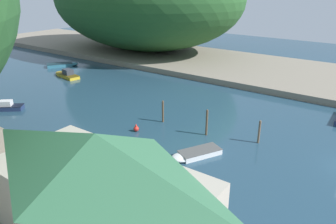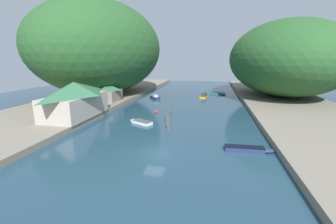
{
  "view_description": "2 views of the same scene",
  "coord_description": "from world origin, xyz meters",
  "px_view_note": "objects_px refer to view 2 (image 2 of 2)",
  "views": [
    {
      "loc": [
        -29.06,
        -0.73,
        15.11
      ],
      "look_at": [
        -1.19,
        19.14,
        1.35
      ],
      "focal_mm": 35.0,
      "sensor_mm": 36.0,
      "label": 1
    },
    {
      "loc": [
        6.87,
        -25.58,
        11.65
      ],
      "look_at": [
        -1.33,
        15.82,
        1.59
      ],
      "focal_mm": 24.0,
      "sensor_mm": 36.0,
      "label": 2
    }
  ],
  "objects_px": {
    "boat_far_upstream": "(250,149)",
    "boat_white_cruiser": "(205,96)",
    "boat_far_right_bank": "(154,97)",
    "boathouse_shed": "(108,92)",
    "boat_red_skiff": "(140,122)",
    "boat_small_dinghy": "(219,93)",
    "person_on_quay": "(68,119)",
    "channel_buoy_near": "(156,112)",
    "waterfront_building": "(75,99)",
    "person_by_boathouse": "(106,102)"
  },
  "relations": [
    {
      "from": "boat_small_dinghy",
      "to": "channel_buoy_near",
      "type": "relative_size",
      "value": 6.64
    },
    {
      "from": "boat_far_right_bank",
      "to": "boathouse_shed",
      "type": "bearing_deg",
      "value": -171.08
    },
    {
      "from": "person_on_quay",
      "to": "boat_small_dinghy",
      "type": "bearing_deg",
      "value": -13.9
    },
    {
      "from": "boathouse_shed",
      "to": "person_on_quay",
      "type": "distance_m",
      "value": 21.73
    },
    {
      "from": "waterfront_building",
      "to": "boat_small_dinghy",
      "type": "distance_m",
      "value": 47.85
    },
    {
      "from": "boat_red_skiff",
      "to": "boat_white_cruiser",
      "type": "bearing_deg",
      "value": 9.48
    },
    {
      "from": "boat_red_skiff",
      "to": "person_on_quay",
      "type": "height_order",
      "value": "person_on_quay"
    },
    {
      "from": "person_on_quay",
      "to": "boat_red_skiff",
      "type": "bearing_deg",
      "value": -42.84
    },
    {
      "from": "boat_far_right_bank",
      "to": "boat_small_dinghy",
      "type": "bearing_deg",
      "value": -7.2
    },
    {
      "from": "boat_small_dinghy",
      "to": "person_by_boathouse",
      "type": "distance_m",
      "value": 39.01
    },
    {
      "from": "person_by_boathouse",
      "to": "waterfront_building",
      "type": "bearing_deg",
      "value": 161.43
    },
    {
      "from": "boat_far_right_bank",
      "to": "boat_white_cruiser",
      "type": "relative_size",
      "value": 0.79
    },
    {
      "from": "person_on_quay",
      "to": "boathouse_shed",
      "type": "bearing_deg",
      "value": 23.97
    },
    {
      "from": "boat_white_cruiser",
      "to": "boathouse_shed",
      "type": "bearing_deg",
      "value": -134.69
    },
    {
      "from": "boat_small_dinghy",
      "to": "channel_buoy_near",
      "type": "bearing_deg",
      "value": 8.97
    },
    {
      "from": "boat_far_right_bank",
      "to": "boat_red_skiff",
      "type": "bearing_deg",
      "value": -121.06
    },
    {
      "from": "boat_small_dinghy",
      "to": "boathouse_shed",
      "type": "bearing_deg",
      "value": -17.29
    },
    {
      "from": "boat_red_skiff",
      "to": "boat_white_cruiser",
      "type": "xyz_separation_m",
      "value": [
        10.65,
        31.72,
        0.16
      ]
    },
    {
      "from": "waterfront_building",
      "to": "person_by_boathouse",
      "type": "relative_size",
      "value": 8.42
    },
    {
      "from": "boat_far_right_bank",
      "to": "boat_far_upstream",
      "type": "height_order",
      "value": "boat_far_right_bank"
    },
    {
      "from": "boathouse_shed",
      "to": "person_on_quay",
      "type": "relative_size",
      "value": 4.27
    },
    {
      "from": "boathouse_shed",
      "to": "channel_buoy_near",
      "type": "distance_m",
      "value": 16.43
    },
    {
      "from": "boat_small_dinghy",
      "to": "boat_white_cruiser",
      "type": "bearing_deg",
      "value": -0.74
    },
    {
      "from": "waterfront_building",
      "to": "boathouse_shed",
      "type": "relative_size",
      "value": 1.97
    },
    {
      "from": "boat_far_upstream",
      "to": "boat_white_cruiser",
      "type": "distance_m",
      "value": 42.14
    },
    {
      "from": "waterfront_building",
      "to": "channel_buoy_near",
      "type": "bearing_deg",
      "value": 33.61
    },
    {
      "from": "person_on_quay",
      "to": "boat_white_cruiser",
      "type": "bearing_deg",
      "value": -13.04
    },
    {
      "from": "boathouse_shed",
      "to": "person_by_boathouse",
      "type": "bearing_deg",
      "value": -69.17
    },
    {
      "from": "boat_far_upstream",
      "to": "boat_white_cruiser",
      "type": "height_order",
      "value": "boat_white_cruiser"
    },
    {
      "from": "channel_buoy_near",
      "to": "boat_far_right_bank",
      "type": "bearing_deg",
      "value": 105.68
    },
    {
      "from": "boat_red_skiff",
      "to": "boat_white_cruiser",
      "type": "height_order",
      "value": "boat_white_cruiser"
    },
    {
      "from": "boathouse_shed",
      "to": "boat_far_right_bank",
      "type": "relative_size",
      "value": 1.45
    },
    {
      "from": "boathouse_shed",
      "to": "boat_red_skiff",
      "type": "bearing_deg",
      "value": -48.59
    },
    {
      "from": "boat_far_upstream",
      "to": "boat_small_dinghy",
      "type": "xyz_separation_m",
      "value": [
        -3.04,
        47.85,
        0.02
      ]
    },
    {
      "from": "boat_far_right_bank",
      "to": "waterfront_building",
      "type": "bearing_deg",
      "value": -147.05
    },
    {
      "from": "boathouse_shed",
      "to": "boat_small_dinghy",
      "type": "relative_size",
      "value": 1.24
    },
    {
      "from": "boat_red_skiff",
      "to": "boat_small_dinghy",
      "type": "xyz_separation_m",
      "value": [
        15.05,
        38.09,
        0.04
      ]
    },
    {
      "from": "waterfront_building",
      "to": "boat_small_dinghy",
      "type": "bearing_deg",
      "value": 54.96
    },
    {
      "from": "channel_buoy_near",
      "to": "boathouse_shed",
      "type": "bearing_deg",
      "value": 153.39
    },
    {
      "from": "boat_red_skiff",
      "to": "boat_small_dinghy",
      "type": "distance_m",
      "value": 40.96
    },
    {
      "from": "boat_red_skiff",
      "to": "boat_far_right_bank",
      "type": "bearing_deg",
      "value": 36.79
    },
    {
      "from": "boat_far_upstream",
      "to": "boat_red_skiff",
      "type": "bearing_deg",
      "value": -119.92
    },
    {
      "from": "boat_white_cruiser",
      "to": "person_by_boathouse",
      "type": "bearing_deg",
      "value": -123.24
    },
    {
      "from": "boat_far_upstream",
      "to": "person_by_boathouse",
      "type": "distance_m",
      "value": 34.86
    },
    {
      "from": "waterfront_building",
      "to": "channel_buoy_near",
      "type": "distance_m",
      "value": 16.55
    },
    {
      "from": "boat_red_skiff",
      "to": "channel_buoy_near",
      "type": "bearing_deg",
      "value": 20.48
    },
    {
      "from": "boat_far_right_bank",
      "to": "boat_small_dinghy",
      "type": "distance_m",
      "value": 22.6
    },
    {
      "from": "person_on_quay",
      "to": "channel_buoy_near",
      "type": "bearing_deg",
      "value": -22.81
    },
    {
      "from": "boat_far_upstream",
      "to": "channel_buoy_near",
      "type": "height_order",
      "value": "channel_buoy_near"
    },
    {
      "from": "boat_far_right_bank",
      "to": "boat_far_upstream",
      "type": "relative_size",
      "value": 0.81
    }
  ]
}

